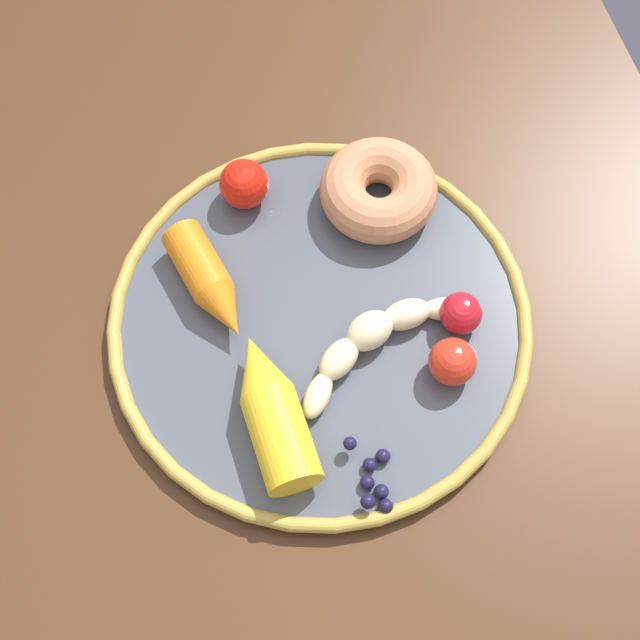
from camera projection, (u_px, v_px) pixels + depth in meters
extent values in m
plane|color=#363642|center=(303.00, 514.00, 1.43)|extent=(6.00, 6.00, 0.00)
cube|color=#482A17|center=(289.00, 329.00, 0.78)|extent=(1.17, 0.78, 0.03)
cube|color=#492F1C|center=(425.00, 65.00, 1.36)|extent=(0.05, 0.05, 0.70)
cylinder|color=#454B59|center=(320.00, 323.00, 0.76)|extent=(0.34, 0.34, 0.01)
torus|color=#B29641|center=(320.00, 320.00, 0.75)|extent=(0.35, 0.35, 0.01)
ellipsoid|color=beige|center=(447.00, 309.00, 0.74)|extent=(0.03, 0.04, 0.02)
ellipsoid|color=beige|center=(406.00, 315.00, 0.74)|extent=(0.03, 0.04, 0.02)
ellipsoid|color=beige|center=(370.00, 331.00, 0.73)|extent=(0.04, 0.05, 0.03)
ellipsoid|color=beige|center=(339.00, 359.00, 0.72)|extent=(0.04, 0.05, 0.02)
ellipsoid|color=beige|center=(318.00, 395.00, 0.71)|extent=(0.04, 0.04, 0.02)
cylinder|color=orange|center=(197.00, 262.00, 0.75)|extent=(0.07, 0.05, 0.04)
cone|color=orange|center=(226.00, 313.00, 0.73)|extent=(0.05, 0.04, 0.04)
cylinder|color=yellow|center=(282.00, 440.00, 0.69)|extent=(0.08, 0.05, 0.04)
cone|color=yellow|center=(258.00, 366.00, 0.71)|extent=(0.05, 0.05, 0.04)
torus|color=tan|center=(379.00, 190.00, 0.78)|extent=(0.14, 0.14, 0.04)
sphere|color=#191638|center=(383.00, 456.00, 0.70)|extent=(0.01, 0.01, 0.01)
sphere|color=#191638|center=(370.00, 465.00, 0.69)|extent=(0.01, 0.01, 0.01)
sphere|color=#191638|center=(367.00, 483.00, 0.69)|extent=(0.01, 0.01, 0.01)
sphere|color=#191638|center=(381.00, 492.00, 0.69)|extent=(0.01, 0.01, 0.01)
sphere|color=#191638|center=(386.00, 506.00, 0.68)|extent=(0.01, 0.01, 0.01)
sphere|color=#191638|center=(350.00, 443.00, 0.69)|extent=(0.01, 0.01, 0.01)
sphere|color=#191638|center=(368.00, 502.00, 0.67)|extent=(0.01, 0.01, 0.01)
sphere|color=red|center=(452.00, 362.00, 0.71)|extent=(0.04, 0.04, 0.04)
sphere|color=red|center=(244.00, 184.00, 0.78)|extent=(0.04, 0.04, 0.04)
sphere|color=red|center=(461.00, 313.00, 0.73)|extent=(0.03, 0.03, 0.03)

